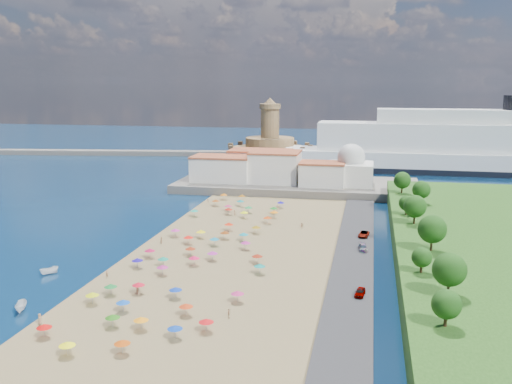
# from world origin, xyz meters

# --- Properties ---
(ground) EXTENTS (700.00, 700.00, 0.00)m
(ground) POSITION_xyz_m (0.00, 0.00, 0.00)
(ground) COLOR #071938
(ground) RESTS_ON ground
(terrace) EXTENTS (90.00, 36.00, 3.00)m
(terrace) POSITION_xyz_m (10.00, 73.00, 1.50)
(terrace) COLOR #59544C
(terrace) RESTS_ON ground
(jetty) EXTENTS (18.00, 70.00, 2.40)m
(jetty) POSITION_xyz_m (-12.00, 108.00, 1.20)
(jetty) COLOR #59544C
(jetty) RESTS_ON ground
(breakwater) EXTENTS (199.03, 34.77, 2.60)m
(breakwater) POSITION_xyz_m (-110.00, 153.00, 1.30)
(breakwater) COLOR #59544C
(breakwater) RESTS_ON ground
(waterfront_buildings) EXTENTS (57.00, 29.00, 11.00)m
(waterfront_buildings) POSITION_xyz_m (-3.05, 73.64, 7.88)
(waterfront_buildings) COLOR silver
(waterfront_buildings) RESTS_ON terrace
(domed_building) EXTENTS (16.00, 16.00, 15.00)m
(domed_building) POSITION_xyz_m (30.00, 71.00, 8.97)
(domed_building) COLOR silver
(domed_building) RESTS_ON terrace
(fortress) EXTENTS (40.00, 40.00, 32.40)m
(fortress) POSITION_xyz_m (-12.00, 138.00, 6.68)
(fortress) COLOR #906B48
(fortress) RESTS_ON ground
(cruise_ship) EXTENTS (157.22, 24.73, 34.32)m
(cruise_ship) POSITION_xyz_m (75.56, 127.37, 10.17)
(cruise_ship) COLOR black
(cruise_ship) RESTS_ON ground
(beach_parasols) EXTENTS (31.78, 116.62, 2.20)m
(beach_parasols) POSITION_xyz_m (-1.01, -11.15, 2.15)
(beach_parasols) COLOR gray
(beach_parasols) RESTS_ON beach
(beachgoers) EXTENTS (36.48, 99.98, 1.89)m
(beachgoers) POSITION_xyz_m (-1.08, -4.58, 1.11)
(beachgoers) COLOR tan
(beachgoers) RESTS_ON beach
(moored_boats) EXTENTS (9.40, 23.50, 1.74)m
(moored_boats) POSITION_xyz_m (-25.57, -44.07, 0.84)
(moored_boats) COLOR white
(moored_boats) RESTS_ON ground
(parked_cars) EXTENTS (3.11, 47.03, 1.43)m
(parked_cars) POSITION_xyz_m (36.00, -6.58, 1.41)
(parked_cars) COLOR gray
(parked_cars) RESTS_ON promenade
(hillside_trees) EXTENTS (9.77, 104.58, 7.51)m
(hillside_trees) POSITION_xyz_m (48.93, -6.64, 10.05)
(hillside_trees) COLOR #382314
(hillside_trees) RESTS_ON hillside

